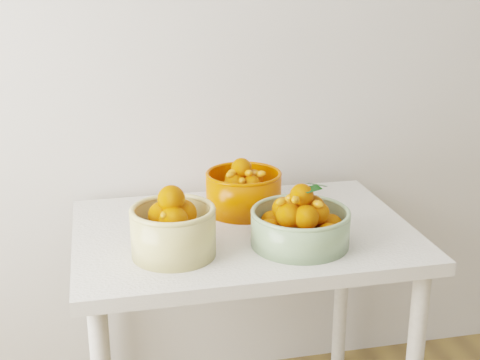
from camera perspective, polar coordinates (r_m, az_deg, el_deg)
The scene contains 4 objects.
table at distance 2.04m, azimuth 0.31°, elevation -6.65°, with size 1.00×0.70×0.75m.
bowl_cream at distance 1.81m, azimuth -5.71°, elevation -4.16°, with size 0.29×0.29×0.20m.
bowl_green at distance 1.88m, azimuth 5.16°, elevation -3.74°, with size 0.32×0.32×0.18m.
bowl_orange at distance 2.11m, azimuth 0.27°, elevation -0.91°, with size 0.30×0.30×0.17m.
Camera 1 is at (-0.66, -0.20, 1.53)m, focal length 50.00 mm.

